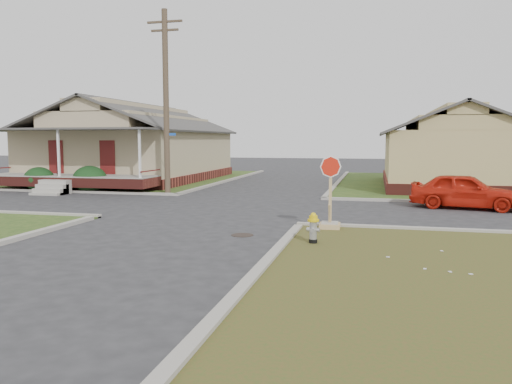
% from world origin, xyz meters
% --- Properties ---
extents(ground, '(120.00, 120.00, 0.00)m').
position_xyz_m(ground, '(0.00, 0.00, 0.00)').
color(ground, '#29292B').
rests_on(ground, ground).
extents(verge_far_left, '(19.00, 19.00, 0.05)m').
position_xyz_m(verge_far_left, '(-13.00, 18.00, 0.03)').
color(verge_far_left, '#264217').
rests_on(verge_far_left, ground).
extents(curbs, '(80.00, 40.00, 0.12)m').
position_xyz_m(curbs, '(0.00, 5.00, 0.00)').
color(curbs, '#9E998F').
rests_on(curbs, ground).
extents(manhole, '(0.64, 0.64, 0.01)m').
position_xyz_m(manhole, '(2.20, -0.50, 0.01)').
color(manhole, black).
rests_on(manhole, ground).
extents(corner_house, '(10.10, 15.50, 5.30)m').
position_xyz_m(corner_house, '(-10.00, 16.68, 2.28)').
color(corner_house, maroon).
rests_on(corner_house, ground).
extents(side_house_yellow, '(7.60, 11.60, 4.70)m').
position_xyz_m(side_house_yellow, '(10.00, 16.50, 2.19)').
color(side_house_yellow, maroon).
rests_on(side_house_yellow, ground).
extents(utility_pole, '(1.80, 0.28, 9.00)m').
position_xyz_m(utility_pole, '(-4.20, 8.90, 4.66)').
color(utility_pole, '#483A29').
rests_on(utility_pole, ground).
extents(fire_hydrant, '(0.30, 0.30, 0.80)m').
position_xyz_m(fire_hydrant, '(4.34, -1.32, 0.49)').
color(fire_hydrant, black).
rests_on(fire_hydrant, ground).
extents(stop_sign, '(0.63, 0.61, 2.21)m').
position_xyz_m(stop_sign, '(4.57, 0.97, 0.53)').
color(stop_sign, tan).
rests_on(stop_sign, ground).
extents(red_sedan, '(4.39, 2.47, 1.41)m').
position_xyz_m(red_sedan, '(9.36, 7.00, 0.70)').
color(red_sedan, red).
rests_on(red_sedan, ground).
extents(hedge_left, '(1.55, 1.27, 1.19)m').
position_xyz_m(hedge_left, '(-11.61, 8.96, 0.64)').
color(hedge_left, '#133416').
rests_on(hedge_left, verge_far_left).
extents(hedge_right, '(1.63, 1.34, 1.25)m').
position_xyz_m(hedge_right, '(-8.68, 9.14, 0.67)').
color(hedge_right, '#133416').
rests_on(hedge_right, verge_far_left).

